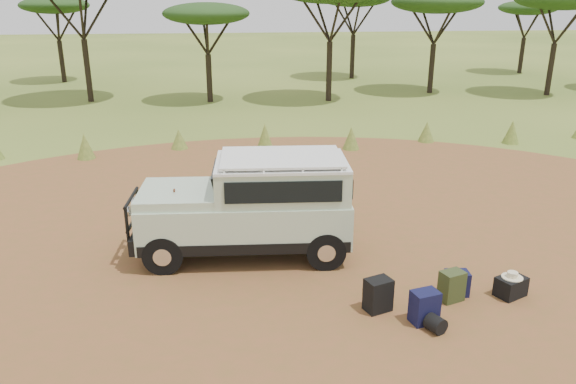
{
  "coord_description": "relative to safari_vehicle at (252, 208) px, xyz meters",
  "views": [
    {
      "loc": [
        -1.52,
        -10.33,
        5.21
      ],
      "look_at": [
        -0.08,
        1.41,
        1.0
      ],
      "focal_mm": 35.0,
      "sensor_mm": 36.0,
      "label": 1
    }
  ],
  "objects": [
    {
      "name": "stuff_sack",
      "position": [
        2.76,
        -3.25,
        -0.89
      ],
      "size": [
        0.38,
        0.38,
        0.28
      ],
      "primitive_type": "cylinder",
      "rotation": [
        1.57,
        0.0,
        0.47
      ],
      "color": "black",
      "rests_on": "ground"
    },
    {
      "name": "hard_case",
      "position": [
        4.54,
        -2.31,
        -0.85
      ],
      "size": [
        0.63,
        0.56,
        0.37
      ],
      "primitive_type": "cube",
      "rotation": [
        0.0,
        0.0,
        0.43
      ],
      "color": "black",
      "rests_on": "ground"
    },
    {
      "name": "duffel_navy",
      "position": [
        3.58,
        -2.14,
        -0.8
      ],
      "size": [
        0.43,
        0.34,
        0.46
      ],
      "primitive_type": "cube",
      "rotation": [
        0.0,
        0.0,
        -0.08
      ],
      "color": "#111238",
      "rests_on": "ground"
    },
    {
      "name": "safari_hat",
      "position": [
        4.54,
        -2.31,
        -0.62
      ],
      "size": [
        0.38,
        0.38,
        0.11
      ],
      "color": "beige",
      "rests_on": "hard_case"
    },
    {
      "name": "ground",
      "position": [
        0.95,
        -0.42,
        -1.03
      ],
      "size": [
        140.0,
        140.0,
        0.0
      ],
      "primitive_type": "plane",
      "color": "#4E6825",
      "rests_on": "ground"
    },
    {
      "name": "safari_vehicle",
      "position": [
        0.0,
        0.0,
        0.0
      ],
      "size": [
        4.51,
        2.03,
        2.14
      ],
      "rotation": [
        0.0,
        0.0,
        -0.06
      ],
      "color": "#B3C8AB",
      "rests_on": "ground"
    },
    {
      "name": "grass_fringe",
      "position": [
        1.07,
        8.25,
        -0.63
      ],
      "size": [
        36.6,
        1.6,
        0.9
      ],
      "color": "#4E6825",
      "rests_on": "ground"
    },
    {
      "name": "backpack_olive",
      "position": [
        3.4,
        -2.33,
        -0.75
      ],
      "size": [
        0.48,
        0.41,
        0.57
      ],
      "primitive_type": "cube",
      "rotation": [
        0.0,
        0.0,
        0.33
      ],
      "color": "#303C1B",
      "rests_on": "ground"
    },
    {
      "name": "backpack_navy",
      "position": [
        2.67,
        -2.96,
        -0.74
      ],
      "size": [
        0.5,
        0.41,
        0.57
      ],
      "primitive_type": "cube",
      "rotation": [
        0.0,
        0.0,
        0.23
      ],
      "color": "#111238",
      "rests_on": "ground"
    },
    {
      "name": "acacia_treeline",
      "position": [
        1.71,
        19.39,
        3.84
      ],
      "size": [
        46.7,
        13.2,
        6.26
      ],
      "color": "black",
      "rests_on": "ground"
    },
    {
      "name": "walking_staff",
      "position": [
        -1.63,
        0.18,
        -0.26
      ],
      "size": [
        0.24,
        0.56,
        1.55
      ],
      "primitive_type": "cylinder",
      "rotation": [
        0.34,
        0.0,
        0.35
      ],
      "color": "brown",
      "rests_on": "ground"
    },
    {
      "name": "dirt_clearing",
      "position": [
        0.95,
        -0.42,
        -1.03
      ],
      "size": [
        23.0,
        23.0,
        0.01
      ],
      "primitive_type": "cylinder",
      "color": "brown",
      "rests_on": "ground"
    },
    {
      "name": "backpack_black",
      "position": [
        2.01,
        -2.5,
        -0.73
      ],
      "size": [
        0.52,
        0.45,
        0.6
      ],
      "primitive_type": "cube",
      "rotation": [
        0.0,
        0.0,
        0.35
      ],
      "color": "black",
      "rests_on": "ground"
    }
  ]
}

